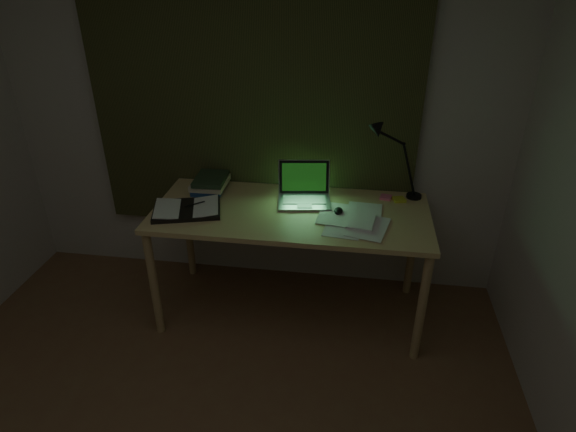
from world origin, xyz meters
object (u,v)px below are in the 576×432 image
open_textbook (187,209)px  loose_papers (353,219)px  desk_lamp (419,160)px  book_stack (211,182)px  laptop (305,186)px  desk (291,263)px

open_textbook → loose_papers: 1.04m
open_textbook → desk_lamp: (1.43, 0.41, 0.25)m
desk_lamp → book_stack: bearing=-179.8°
laptop → loose_papers: size_ratio=1.04×
desk → loose_papers: 0.57m
desk → loose_papers: loose_papers is taller
book_stack → open_textbook: bearing=-100.1°
book_stack → desk_lamp: (1.37, 0.08, 0.22)m
desk → open_textbook: open_textbook is taller
book_stack → loose_papers: book_stack is taller
desk_lamp → desk: bearing=-161.8°
open_textbook → laptop: bearing=0.8°
laptop → loose_papers: 0.38m
open_textbook → desk_lamp: 1.51m
desk → book_stack: book_stack is taller
open_textbook → book_stack: size_ratio=1.54×
book_stack → desk_lamp: size_ratio=0.50×
desk → desk_lamp: desk_lamp is taller
desk → desk_lamp: bearing=21.3°
loose_papers → open_textbook: bearing=-178.4°
book_stack → laptop: bearing=-10.1°
open_textbook → loose_papers: size_ratio=1.12×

